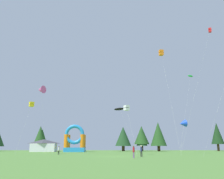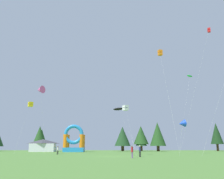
# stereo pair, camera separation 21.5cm
# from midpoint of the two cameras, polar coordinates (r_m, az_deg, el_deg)

# --- Properties ---
(ground_plane) EXTENTS (120.00, 120.00, 0.00)m
(ground_plane) POSITION_cam_midpoint_polar(r_m,az_deg,el_deg) (39.98, 0.12, -15.36)
(ground_plane) COLOR #548438
(kite_red_box) EXTENTS (7.92, 2.78, 27.33)m
(kite_red_box) POSITION_cam_midpoint_polar(r_m,az_deg,el_deg) (60.13, 21.87, 12.60)
(kite_red_box) COLOR red
(kite_red_box) RESTS_ON ground_plane
(kite_pink_delta) EXTENTS (2.72, 4.08, 15.87)m
(kite_pink_delta) POSITION_cam_midpoint_polar(r_m,az_deg,el_deg) (61.83, -16.19, -0.08)
(kite_pink_delta) COLOR #EA599E
(kite_pink_delta) RESTS_ON ground_plane
(kite_white_box) EXTENTS (2.15, 3.17, 9.13)m
(kite_white_box) POSITION_cam_midpoint_polar(r_m,az_deg,el_deg) (46.43, 3.44, -4.31)
(kite_white_box) COLOR white
(kite_white_box) RESTS_ON ground_plane
(kite_orange_box) EXTENTS (1.66, 6.65, 21.22)m
(kite_orange_box) POSITION_cam_midpoint_polar(r_m,az_deg,el_deg) (52.65, 11.42, 8.37)
(kite_orange_box) COLOR orange
(kite_orange_box) RESTS_ON ground_plane
(kite_black_parafoil) EXTENTS (6.49, 1.44, 12.08)m
(kite_black_parafoil) POSITION_cam_midpoint_polar(r_m,az_deg,el_deg) (67.29, 1.73, -4.58)
(kite_black_parafoil) COLOR black
(kite_black_parafoil) RESTS_ON ground_plane
(kite_green_parafoil) EXTENTS (7.42, 7.97, 21.66)m
(kite_green_parafoil) POSITION_cam_midpoint_polar(r_m,az_deg,el_deg) (73.52, 17.88, 3.01)
(kite_green_parafoil) COLOR green
(kite_green_parafoil) RESTS_ON ground_plane
(kite_blue_delta) EXTENTS (2.37, 2.86, 8.51)m
(kite_blue_delta) POSITION_cam_midpoint_polar(r_m,az_deg,el_deg) (68.19, 16.21, -7.62)
(kite_blue_delta) COLOR blue
(kite_blue_delta) RESTS_ON ground_plane
(kite_yellow_box) EXTENTS (2.69, 1.97, 10.45)m
(kite_yellow_box) POSITION_cam_midpoint_polar(r_m,az_deg,el_deg) (52.95, -18.20, -3.31)
(kite_yellow_box) COLOR yellow
(kite_yellow_box) RESTS_ON ground_plane
(person_midfield) EXTENTS (0.30, 0.30, 1.58)m
(person_midfield) POSITION_cam_midpoint_polar(r_m,az_deg,el_deg) (50.22, -12.27, -13.52)
(person_midfield) COLOR black
(person_midfield) RESTS_ON ground_plane
(person_near_camera) EXTENTS (0.38, 0.38, 1.66)m
(person_near_camera) POSITION_cam_midpoint_polar(r_m,az_deg,el_deg) (34.85, 5.05, -14.03)
(person_near_camera) COLOR #724C8C
(person_near_camera) RESTS_ON ground_plane
(person_left_edge) EXTENTS (0.37, 0.37, 1.71)m
(person_left_edge) POSITION_cam_midpoint_polar(r_m,az_deg,el_deg) (38.61, 6.85, -13.84)
(person_left_edge) COLOR black
(person_left_edge) RESTS_ON ground_plane
(inflatable_blue_arch) EXTENTS (5.70, 4.28, 7.52)m
(inflatable_blue_arch) POSITION_cam_midpoint_polar(r_m,az_deg,el_deg) (71.06, -8.61, -11.98)
(inflatable_blue_arch) COLOR #268CD8
(inflatable_blue_arch) RESTS_ON ground_plane
(festival_tent) EXTENTS (7.01, 3.40, 3.52)m
(festival_tent) POSITION_cam_midpoint_polar(r_m,az_deg,el_deg) (74.86, -15.56, -12.47)
(festival_tent) COLOR silver
(festival_tent) RESTS_ON ground_plane
(tree_row_1) EXTENTS (4.07, 4.07, 8.26)m
(tree_row_1) POSITION_cam_midpoint_polar(r_m,az_deg,el_deg) (86.81, -16.30, -10.14)
(tree_row_1) COLOR #4C331E
(tree_row_1) RESTS_ON ground_plane
(tree_row_2) EXTENTS (3.45, 3.45, 7.26)m
(tree_row_2) POSITION_cam_midpoint_polar(r_m,az_deg,el_deg) (87.52, -15.90, -10.49)
(tree_row_2) COLOR #4C331E
(tree_row_2) RESTS_ON ground_plane
(tree_row_3) EXTENTS (5.26, 5.26, 7.89)m
(tree_row_3) POSITION_cam_midpoint_polar(r_m,az_deg,el_deg) (81.98, 2.70, -10.85)
(tree_row_3) COLOR #4C331E
(tree_row_3) RESTS_ON ground_plane
(tree_row_4) EXTENTS (3.57, 3.57, 6.57)m
(tree_row_4) POSITION_cam_midpoint_polar(r_m,az_deg,el_deg) (82.03, 7.06, -11.22)
(tree_row_4) COLOR #4C331E
(tree_row_4) RESTS_ON ground_plane
(tree_row_5) EXTENTS (4.97, 4.97, 8.12)m
(tree_row_5) POSITION_cam_midpoint_polar(r_m,az_deg,el_deg) (82.79, 6.98, -10.53)
(tree_row_5) COLOR #4C331E
(tree_row_5) RESTS_ON ground_plane
(tree_row_6) EXTENTS (5.14, 5.14, 9.16)m
(tree_row_6) POSITION_cam_midpoint_polar(r_m,az_deg,el_deg) (81.44, 10.82, -10.17)
(tree_row_6) COLOR #4C331E
(tree_row_6) RESTS_ON ground_plane
(tree_row_7) EXTENTS (4.04, 4.04, 9.23)m
(tree_row_7) POSITION_cam_midpoint_polar(r_m,az_deg,el_deg) (89.60, 23.37, -9.38)
(tree_row_7) COLOR #4C331E
(tree_row_7) RESTS_ON ground_plane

